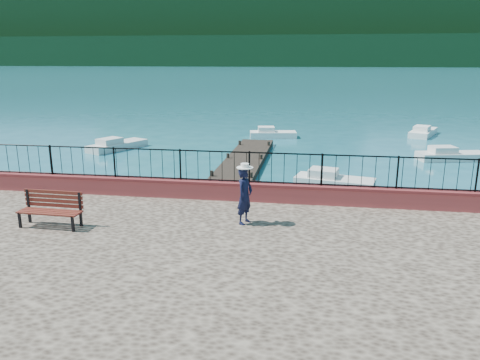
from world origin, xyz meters
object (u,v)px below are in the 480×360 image
(boat_2, at_px, (452,153))
(boat_1, at_px, (335,178))
(person, at_px, (245,196))
(boat_5, at_px, (423,130))
(boat_4, at_px, (273,132))
(park_bench, at_px, (51,216))
(boat_3, at_px, (117,143))

(boat_2, bearing_deg, boat_1, -147.13)
(person, xyz_separation_m, boat_2, (9.39, 15.18, -1.57))
(boat_2, distance_m, boat_5, 8.56)
(boat_2, distance_m, boat_4, 12.09)
(person, relative_size, boat_4, 0.47)
(boat_5, bearing_deg, person, -179.05)
(park_bench, xyz_separation_m, boat_2, (14.41, 16.24, -1.08))
(park_bench, xyz_separation_m, boat_5, (14.65, 24.80, -1.08))
(boat_2, height_order, boat_4, same)
(boat_3, bearing_deg, park_bench, -136.09)
(boat_4, bearing_deg, park_bench, -109.23)
(boat_4, relative_size, boat_5, 0.84)
(boat_1, height_order, boat_3, same)
(park_bench, height_order, person, person)
(person, relative_size, boat_1, 0.45)
(boat_3, xyz_separation_m, boat_5, (19.90, 8.51, 0.00))
(person, relative_size, boat_3, 0.39)
(boat_3, height_order, boat_5, same)
(boat_1, xyz_separation_m, boat_4, (-3.86, 12.68, 0.00))
(boat_4, bearing_deg, person, -96.25)
(park_bench, distance_m, boat_3, 17.15)
(person, bearing_deg, boat_3, 56.84)
(park_bench, bearing_deg, boat_3, 109.71)
(boat_3, bearing_deg, boat_1, -91.43)
(boat_5, bearing_deg, boat_1, 178.73)
(person, distance_m, boat_3, 18.43)
(person, height_order, boat_4, person)
(park_bench, bearing_deg, boat_2, 50.26)
(boat_4, height_order, boat_5, same)
(boat_1, xyz_separation_m, boat_3, (-13.01, 6.76, 0.00))
(person, height_order, boat_2, person)
(boat_1, bearing_deg, park_bench, -115.99)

